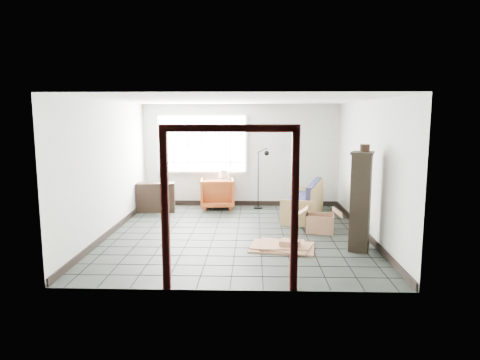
{
  "coord_description": "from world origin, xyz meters",
  "views": [
    {
      "loc": [
        0.31,
        -8.16,
        2.3
      ],
      "look_at": [
        0.04,
        0.3,
        1.03
      ],
      "focal_mm": 32.0,
      "sensor_mm": 36.0,
      "label": 1
    }
  ],
  "objects_px": {
    "side_table": "(222,189)",
    "tall_shelf": "(361,201)",
    "armchair": "(217,191)",
    "futon_sofa": "(306,204)"
  },
  "relations": [
    {
      "from": "side_table",
      "to": "tall_shelf",
      "type": "xyz_separation_m",
      "value": [
        2.63,
        -3.32,
        0.37
      ]
    },
    {
      "from": "armchair",
      "to": "side_table",
      "type": "relative_size",
      "value": 1.39
    },
    {
      "from": "armchair",
      "to": "tall_shelf",
      "type": "distance_m",
      "value": 4.33
    },
    {
      "from": "side_table",
      "to": "tall_shelf",
      "type": "bearing_deg",
      "value": -51.56
    },
    {
      "from": "futon_sofa",
      "to": "tall_shelf",
      "type": "relative_size",
      "value": 1.16
    },
    {
      "from": "armchair",
      "to": "tall_shelf",
      "type": "relative_size",
      "value": 0.5
    },
    {
      "from": "side_table",
      "to": "tall_shelf",
      "type": "distance_m",
      "value": 4.25
    },
    {
      "from": "armchair",
      "to": "tall_shelf",
      "type": "bearing_deg",
      "value": 123.9
    },
    {
      "from": "side_table",
      "to": "tall_shelf",
      "type": "relative_size",
      "value": 0.36
    },
    {
      "from": "futon_sofa",
      "to": "armchair",
      "type": "xyz_separation_m",
      "value": [
        -2.11,
        0.92,
        0.13
      ]
    }
  ]
}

